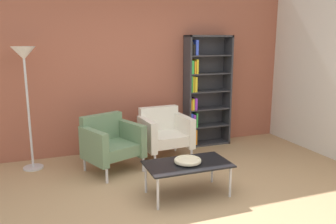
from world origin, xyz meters
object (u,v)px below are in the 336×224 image
object	(u,v)px
bookshelf_tall	(203,92)
decorative_bowl	(188,160)
coffee_table_low	(188,166)
armchair_by_bookshelf	(164,132)
floor_lamp_torchiere	(25,68)
armchair_corner_red	(111,142)

from	to	relation	value
bookshelf_tall	decorative_bowl	xyz separation A→B (m)	(-1.06, -1.80, -0.49)
coffee_table_low	armchair_by_bookshelf	xyz separation A→B (m)	(0.18, 1.35, 0.05)
floor_lamp_torchiere	armchair_corner_red	bearing A→B (deg)	-23.11
decorative_bowl	bookshelf_tall	bearing A→B (deg)	59.36
bookshelf_tall	armchair_corner_red	xyz separation A→B (m)	(-1.77, -0.68, -0.51)
bookshelf_tall	armchair_by_bookshelf	xyz separation A→B (m)	(-0.88, -0.45, -0.51)
armchair_by_bookshelf	coffee_table_low	bearing A→B (deg)	-101.61
decorative_bowl	floor_lamp_torchiere	size ratio (longest dim) A/B	0.18
bookshelf_tall	armchair_by_bookshelf	world-z (taller)	bookshelf_tall
armchair_by_bookshelf	floor_lamp_torchiere	world-z (taller)	floor_lamp_torchiere
armchair_by_bookshelf	floor_lamp_torchiere	distance (m)	2.21
coffee_table_low	armchair_by_bookshelf	distance (m)	1.36
armchair_by_bookshelf	floor_lamp_torchiere	size ratio (longest dim) A/B	0.45
bookshelf_tall	floor_lamp_torchiere	bearing A→B (deg)	-175.27
coffee_table_low	floor_lamp_torchiere	size ratio (longest dim) A/B	0.57
bookshelf_tall	armchair_corner_red	distance (m)	1.96
armchair_corner_red	floor_lamp_torchiere	world-z (taller)	floor_lamp_torchiere
armchair_by_bookshelf	decorative_bowl	bearing A→B (deg)	-101.61
coffee_table_low	armchair_by_bookshelf	world-z (taller)	armchair_by_bookshelf
coffee_table_low	bookshelf_tall	bearing A→B (deg)	59.36
armchair_corner_red	bookshelf_tall	bearing A→B (deg)	-0.87
coffee_table_low	armchair_corner_red	xyz separation A→B (m)	(-0.70, 1.11, 0.05)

